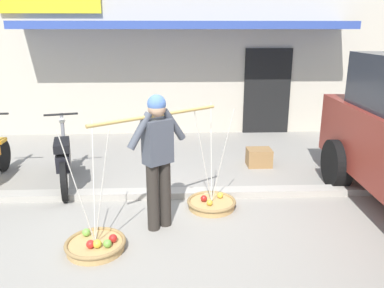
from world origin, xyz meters
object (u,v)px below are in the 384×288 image
fruit_vendor (158,154)px  fruit_basket_right_side (211,203)px  wooden_crate (259,157)px  fruit_basket_left_side (96,244)px  motorcycle_second_in_row (64,159)px

fruit_vendor → fruit_basket_right_side: fruit_vendor is taller
fruit_vendor → wooden_crate: bearing=52.0°
fruit_basket_left_side → motorcycle_second_in_row: bearing=113.4°
fruit_basket_left_side → fruit_vendor: bearing=36.3°
fruit_basket_left_side → motorcycle_second_in_row: (-0.85, 1.96, 0.38)m
fruit_vendor → fruit_basket_right_side: bearing=36.1°
fruit_basket_right_side → motorcycle_second_in_row: (-2.26, 0.92, 0.38)m
fruit_basket_left_side → motorcycle_second_in_row: fruit_basket_left_side is taller
fruit_basket_left_side → wooden_crate: size_ratio=3.30×
fruit_basket_right_side → motorcycle_second_in_row: 2.47m
wooden_crate → motorcycle_second_in_row: bearing=-166.4°
fruit_vendor → wooden_crate: 2.95m
fruit_basket_left_side → fruit_basket_right_side: bearing=36.2°
motorcycle_second_in_row → wooden_crate: motorcycle_second_in_row is taller
fruit_basket_left_side → wooden_crate: 3.69m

